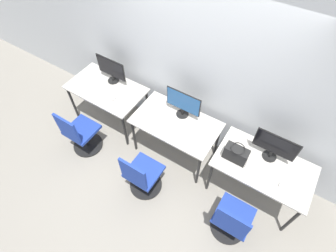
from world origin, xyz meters
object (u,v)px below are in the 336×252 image
object	(u,v)px
monitor_right	(275,146)
mouse_right	(282,185)
mouse_left	(113,98)
keyboard_left	(102,91)
handbag	(236,154)
monitor_left	(111,69)
office_chair_center	(142,176)
keyboard_center	(173,126)
office_chair_left	(80,135)
keyboard_right	(261,173)
monitor_center	(183,103)
office_chair_right	(231,221)
mouse_center	(190,134)

from	to	relation	value
monitor_right	mouse_right	distance (m)	0.46
mouse_left	monitor_right	xyz separation A→B (m)	(2.35, 0.28, 0.22)
keyboard_left	handbag	distance (m)	2.25
monitor_left	office_chair_center	world-z (taller)	monitor_left
monitor_left	keyboard_center	distance (m)	1.36
monitor_left	office_chair_left	world-z (taller)	monitor_left
office_chair_center	monitor_right	bearing A→B (deg)	35.55
mouse_left	keyboard_right	world-z (taller)	mouse_left
monitor_right	handbag	world-z (taller)	monitor_right
keyboard_center	office_chair_left	bearing A→B (deg)	-153.32
keyboard_left	handbag	bearing A→B (deg)	-0.36
monitor_left	keyboard_left	xyz separation A→B (m)	(0.00, -0.29, -0.23)
handbag	keyboard_left	bearing A→B (deg)	179.64
handbag	keyboard_right	bearing A→B (deg)	-2.39
keyboard_left	keyboard_center	world-z (taller)	same
keyboard_left	office_chair_left	xyz separation A→B (m)	(0.03, -0.65, -0.39)
monitor_center	monitor_right	size ratio (longest dim) A/B	1.00
monitor_center	office_chair_right	size ratio (longest dim) A/B	0.59
mouse_center	mouse_right	world-z (taller)	same
monitor_right	keyboard_right	xyz separation A→B (m)	(0.00, -0.28, -0.23)
mouse_center	office_chair_center	world-z (taller)	office_chair_center
mouse_center	office_chair_left	bearing A→B (deg)	-156.95
monitor_left	mouse_left	world-z (taller)	monitor_left
monitor_center	handbag	size ratio (longest dim) A/B	1.76
office_chair_center	mouse_right	world-z (taller)	office_chair_center
monitor_left	monitor_center	xyz separation A→B (m)	(1.31, -0.02, 0.00)
mouse_left	keyboard_center	size ratio (longest dim) A/B	0.22
keyboard_center	monitor_right	world-z (taller)	monitor_right
mouse_center	monitor_right	xyz separation A→B (m)	(1.04, 0.24, 0.22)
monitor_left	mouse_right	size ratio (longest dim) A/B	5.88
mouse_right	keyboard_center	bearing A→B (deg)	177.91
mouse_left	keyboard_center	distance (m)	1.05
monitor_right	keyboard_center	bearing A→B (deg)	-168.87
office_chair_left	monitor_left	bearing A→B (deg)	91.73
office_chair_right	handbag	bearing A→B (deg)	116.71
office_chair_left	mouse_center	distance (m)	1.73
keyboard_left	mouse_left	bearing A→B (deg)	-6.32
monitor_right	mouse_center	bearing A→B (deg)	-166.95
keyboard_left	monitor_center	xyz separation A→B (m)	(1.31, 0.27, 0.23)
office_chair_right	monitor_left	bearing A→B (deg)	160.40
monitor_left	handbag	bearing A→B (deg)	-7.70
office_chair_center	monitor_right	distance (m)	1.78
keyboard_left	keyboard_right	distance (m)	2.62
office_chair_center	handbag	xyz separation A→B (m)	(0.99, 0.70, 0.50)
mouse_center	monitor_right	distance (m)	1.09
office_chair_left	handbag	size ratio (longest dim) A/B	3.01
monitor_left	mouse_center	size ratio (longest dim) A/B	5.88
mouse_center	keyboard_right	distance (m)	1.04
monitor_left	office_chair_center	distance (m)	1.73
mouse_left	keyboard_left	bearing A→B (deg)	173.68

